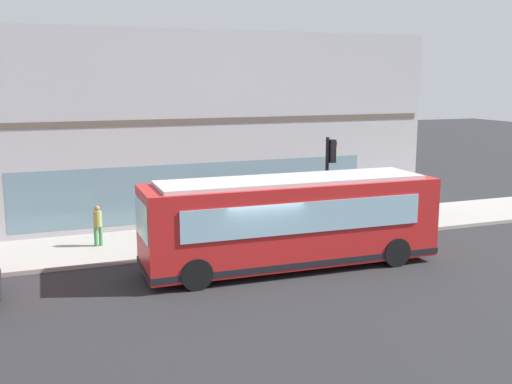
{
  "coord_description": "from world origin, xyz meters",
  "views": [
    {
      "loc": [
        -17.82,
        6.82,
        6.35
      ],
      "look_at": [
        2.11,
        -0.83,
        2.32
      ],
      "focal_mm": 42.58,
      "sensor_mm": 36.0,
      "label": 1
    }
  ],
  "objects": [
    {
      "name": "ground",
      "position": [
        0.0,
        0.0,
        0.0
      ],
      "size": [
        120.0,
        120.0,
        0.0
      ],
      "primitive_type": "plane",
      "color": "#262628"
    },
    {
      "name": "sidewalk_curb",
      "position": [
        4.66,
        0.0,
        0.07
      ],
      "size": [
        4.13,
        40.0,
        0.15
      ],
      "primitive_type": "cube",
      "color": "#9E9991",
      "rests_on": "ground"
    },
    {
      "name": "building_corner",
      "position": [
        9.86,
        0.0,
        4.14
      ],
      "size": [
        6.33,
        21.89,
        8.3
      ],
      "color": "#A8A8AD",
      "rests_on": "ground"
    },
    {
      "name": "city_bus_nearside",
      "position": [
        0.32,
        -1.4,
        1.55
      ],
      "size": [
        2.78,
        10.09,
        3.07
      ],
      "color": "red",
      "rests_on": "ground"
    },
    {
      "name": "traffic_light_near_corner",
      "position": [
        3.11,
        -4.31,
        2.89
      ],
      "size": [
        0.32,
        0.49,
        3.93
      ],
      "color": "black",
      "rests_on": "sidewalk_curb"
    },
    {
      "name": "fire_hydrant",
      "position": [
        4.06,
        -2.85,
        0.51
      ],
      "size": [
        0.35,
        0.35,
        0.74
      ],
      "color": "yellow",
      "rests_on": "sidewalk_curb"
    },
    {
      "name": "pedestrian_near_building_entrance",
      "position": [
        5.89,
        -5.85,
        1.06
      ],
      "size": [
        0.32,
        0.32,
        1.59
      ],
      "color": "#99994C",
      "rests_on": "sidewalk_curb"
    },
    {
      "name": "pedestrian_walking_along_curb",
      "position": [
        4.8,
        4.46,
        1.03
      ],
      "size": [
        0.32,
        0.32,
        1.54
      ],
      "color": "#3F8C4C",
      "rests_on": "sidewalk_curb"
    },
    {
      "name": "newspaper_vending_box",
      "position": [
        3.23,
        -1.76,
        0.6
      ],
      "size": [
        0.44,
        0.42,
        0.9
      ],
      "color": "#BF3F19",
      "rests_on": "sidewalk_curb"
    }
  ]
}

